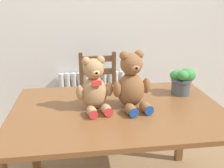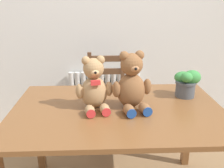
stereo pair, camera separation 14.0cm
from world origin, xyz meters
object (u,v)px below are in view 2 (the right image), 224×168
Objects in this scene: teddy_bear_left at (94,87)px; teddy_bear_right at (132,84)px; wooden_chair_behind at (107,99)px; potted_plant at (186,82)px.

teddy_bear_left is 0.24m from teddy_bear_right.
wooden_chair_behind is 0.99m from potted_plant.
teddy_bear_right reaches higher than potted_plant.
teddy_bear_left is 0.70m from potted_plant.
wooden_chair_behind is 2.64× the size of teddy_bear_left.
wooden_chair_behind is 1.00m from teddy_bear_right.
teddy_bear_right is at bearing 99.53° from wooden_chair_behind.
wooden_chair_behind is 2.43× the size of teddy_bear_right.
teddy_bear_right reaches higher than wooden_chair_behind.
teddy_bear_right is 1.88× the size of potted_plant.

